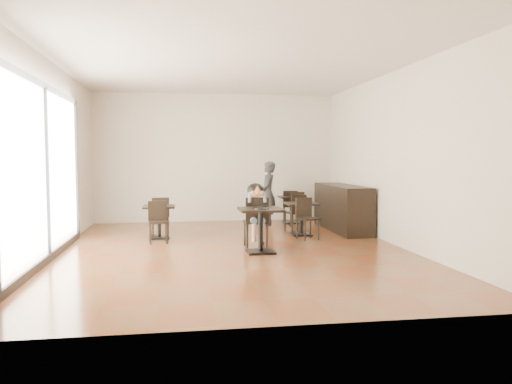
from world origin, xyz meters
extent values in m
cube|color=brown|center=(0.00, 0.00, 0.00)|extent=(6.00, 8.00, 0.01)
cube|color=silver|center=(0.00, 0.00, 3.20)|extent=(6.00, 8.00, 0.01)
cube|color=beige|center=(0.00, 4.00, 1.60)|extent=(6.00, 0.01, 3.20)
cube|color=beige|center=(0.00, -4.00, 1.60)|extent=(6.00, 0.01, 3.20)
cube|color=beige|center=(-3.00, 0.00, 1.60)|extent=(0.01, 8.00, 3.20)
cube|color=beige|center=(3.00, 0.00, 1.60)|extent=(0.01, 8.00, 3.20)
cube|color=white|center=(-2.97, -0.50, 1.40)|extent=(0.04, 4.50, 2.60)
cylinder|color=black|center=(0.43, -0.44, 0.77)|extent=(0.26, 0.26, 0.02)
imported|color=#323337|center=(1.16, 3.01, 0.76)|extent=(0.46, 0.61, 1.52)
cube|color=black|center=(2.65, 2.00, 0.50)|extent=(0.60, 2.40, 1.00)
camera|label=1|loc=(-0.94, -8.58, 1.62)|focal=35.00mm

